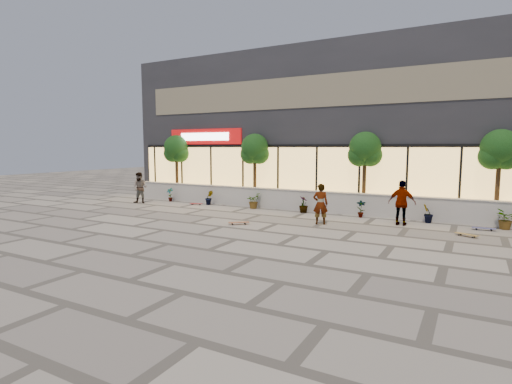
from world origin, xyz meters
The scene contains 21 objects.
ground centered at (0.00, 0.00, 0.00)m, with size 80.00×80.00×0.00m, color #A8A092.
planter_wall centered at (0.00, 7.00, 0.52)m, with size 22.00×0.42×1.04m.
retail_building centered at (0.00, 12.49, 4.25)m, with size 24.00×9.17×8.50m.
shrub_a centered at (-8.50, 6.45, 0.41)m, with size 0.43×0.29×0.81m, color #153510.
shrub_b centered at (-5.70, 6.45, 0.41)m, with size 0.45×0.36×0.81m, color #153510.
shrub_c centered at (-2.90, 6.45, 0.41)m, with size 0.73×0.63×0.81m, color #153510.
shrub_d centered at (-0.10, 6.45, 0.41)m, with size 0.45×0.45×0.81m, color #153510.
shrub_e centered at (2.70, 6.45, 0.41)m, with size 0.43×0.29×0.81m, color #153510.
shrub_f centered at (5.50, 6.45, 0.41)m, with size 0.45×0.36×0.81m, color #153510.
shrub_g centered at (8.30, 6.45, 0.41)m, with size 0.73×0.63×0.81m, color #153510.
tree_west centered at (-9.00, 7.70, 2.99)m, with size 1.60×1.50×3.92m.
tree_midwest centered at (-3.50, 7.70, 2.99)m, with size 1.60×1.50×3.92m.
tree_mideast centered at (2.50, 7.70, 2.99)m, with size 1.60×1.50×3.92m.
tree_east centered at (8.00, 7.70, 2.99)m, with size 1.60×1.50×3.92m.
skater_center centered at (1.62, 4.03, 0.85)m, with size 0.62×0.41×1.70m, color silver.
skater_left centered at (-9.50, 5.06, 0.88)m, with size 0.86×0.67×1.76m, color #90885D.
skater_right_near centered at (4.61, 5.38, 0.93)m, with size 1.08×0.45×1.85m, color silver.
skateboard_center centered at (-1.30, 2.34, 0.09)m, with size 0.81×0.71×0.10m.
skateboard_left centered at (-6.30, 6.05, 0.07)m, with size 0.72×0.38×0.08m.
skateboard_right_near centered at (7.00, 4.33, 0.08)m, with size 0.80×0.53×0.10m.
skateboard_right_far centered at (7.56, 5.87, 0.08)m, with size 0.83×0.26×0.10m.
Camera 1 is at (7.10, -11.54, 3.18)m, focal length 28.00 mm.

